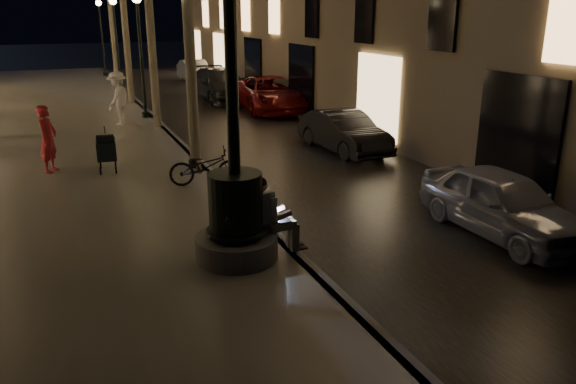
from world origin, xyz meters
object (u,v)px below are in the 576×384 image
lamp_curb_c (115,31)px  car_fifth (195,71)px  car_second (344,132)px  car_front (503,203)px  stroller (106,150)px  pedestrian_red (48,139)px  seated_man_laptop (270,213)px  lamp_curb_d (101,27)px  fountain_lamppost (235,202)px  lamp_curb_a (188,51)px  pedestrian_white (118,98)px  car_third (270,94)px  bicycle (206,166)px  lamp_curb_b (140,38)px  car_rear (220,85)px

lamp_curb_c → car_fifth: size_ratio=1.20×
car_second → car_front: bearing=-95.8°
stroller → pedestrian_red: pedestrian_red is taller
lamp_curb_c → car_front: (4.58, -22.50, -2.59)m
seated_man_laptop → lamp_curb_d: bearing=89.8°
fountain_lamppost → lamp_curb_a: (0.70, 6.00, 2.02)m
car_fifth → pedestrian_white: size_ratio=2.08×
car_second → car_third: (0.54, 7.82, 0.11)m
car_third → bicycle: car_third is taller
lamp_curb_d → pedestrian_red: (-3.54, -22.98, -2.17)m
fountain_lamppost → pedestrian_white: (-0.40, 12.89, -0.05)m
car_second → car_third: 7.84m
lamp_curb_b → bicycle: lamp_curb_b is taller
lamp_curb_b → lamp_curb_d: 16.00m
car_front → pedestrian_white: (-5.68, 13.39, 0.52)m
fountain_lamppost → bicycle: size_ratio=3.00×
car_third → car_fifth: 11.48m
pedestrian_red → lamp_curb_d: bearing=17.4°
lamp_curb_c → pedestrian_white: (-1.10, -9.11, -2.07)m
bicycle → lamp_curb_d: bearing=10.9°
lamp_curb_a → lamp_curb_c: bearing=90.0°
car_third → pedestrian_white: bearing=-160.7°
car_fifth → pedestrian_red: pedestrian_red is taller
lamp_curb_b → bicycle: size_ratio=2.77×
lamp_curb_c → car_third: 9.58m
fountain_lamppost → car_front: bearing=-5.4°
car_front → bicycle: size_ratio=2.18×
lamp_curb_d → car_rear: lamp_curb_d is taller
car_front → bicycle: car_front is taller
seated_man_laptop → bicycle: size_ratio=0.80×
lamp_curb_a → bicycle: lamp_curb_a is taller
car_second → car_fifth: size_ratio=0.95×
lamp_curb_a → lamp_curb_b: (0.00, 8.00, 0.00)m
lamp_curb_b → car_second: lamp_curb_b is taller
seated_man_laptop → car_second: 8.40m
seated_man_laptop → car_third: seated_man_laptop is taller
fountain_lamppost → stroller: size_ratio=4.51×
lamp_curb_d → car_fifth: 6.82m
fountain_lamppost → car_front: fountain_lamppost is taller
lamp_curb_d → pedestrian_red: lamp_curb_d is taller
lamp_curb_c → pedestrian_red: (-3.54, -14.98, -2.17)m
lamp_curb_d → stroller: (-2.17, -23.53, -2.46)m
lamp_curb_a → stroller: lamp_curb_a is taller
car_rear → bicycle: size_ratio=3.05×
car_front → car_third: car_third is taller
stroller → pedestrian_white: (1.07, 6.42, 0.39)m
car_front → stroller: bearing=133.2°
fountain_lamppost → lamp_curb_c: size_ratio=1.08×
car_third → bicycle: bearing=-113.5°
seated_man_laptop → car_front: size_ratio=0.37×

